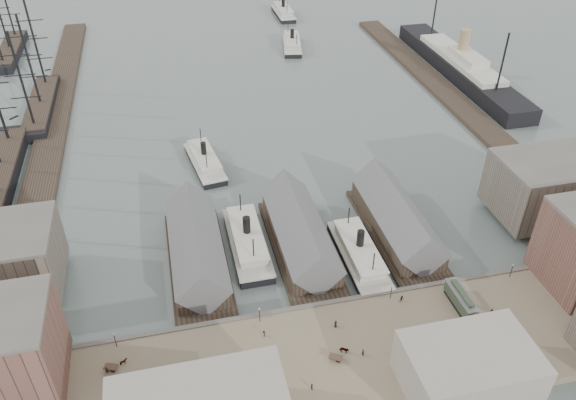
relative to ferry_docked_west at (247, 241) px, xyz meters
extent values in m
plane|color=#525F5B|center=(13.00, -19.85, -2.44)|extent=(900.00, 900.00, 0.00)
cube|color=#796952|center=(13.00, -39.85, -1.44)|extent=(180.00, 30.00, 2.00)
cube|color=#59544C|center=(13.00, -25.05, -1.29)|extent=(180.00, 1.20, 2.30)
cube|color=#2D231C|center=(-55.00, 80.15, -1.64)|extent=(10.00, 220.00, 1.60)
cube|color=#2D231C|center=(91.00, 70.15, -1.64)|extent=(10.00, 180.00, 1.60)
cube|color=#2D231C|center=(-13.00, -3.85, -1.84)|extent=(14.00, 42.00, 1.20)
cube|color=#2D231C|center=(-13.00, -2.85, 1.26)|extent=(12.00, 36.00, 5.00)
cube|color=#59595B|center=(-13.00, -2.85, 3.86)|extent=(12.60, 37.00, 12.60)
cube|color=#2D231C|center=(13.00, -3.85, -1.84)|extent=(14.00, 42.00, 1.20)
cube|color=#2D231C|center=(13.00, -2.85, 1.26)|extent=(12.00, 36.00, 5.00)
cube|color=#59595B|center=(13.00, -2.85, 3.86)|extent=(12.60, 37.00, 12.60)
cube|color=#2D231C|center=(39.00, -3.85, -1.84)|extent=(14.00, 42.00, 1.20)
cube|color=#2D231C|center=(39.00, -2.85, 1.26)|extent=(12.00, 36.00, 5.00)
cube|color=#59595B|center=(39.00, -2.85, 3.86)|extent=(12.60, 37.00, 12.60)
cube|color=#60564C|center=(81.00, -4.85, 7.06)|extent=(28.00, 20.00, 15.00)
cube|color=gray|center=(33.00, -51.85, 4.56)|extent=(24.00, 16.00, 10.00)
cylinder|color=black|center=(-32.00, -26.85, 1.36)|extent=(0.16, 0.16, 3.60)
sphere|color=beige|center=(-32.00, -26.85, 3.26)|extent=(0.44, 0.44, 0.44)
cylinder|color=black|center=(-2.00, -26.85, 1.36)|extent=(0.16, 0.16, 3.60)
sphere|color=beige|center=(-2.00, -26.85, 3.26)|extent=(0.44, 0.44, 0.44)
cylinder|color=black|center=(28.00, -26.85, 1.36)|extent=(0.16, 0.16, 3.60)
sphere|color=beige|center=(28.00, -26.85, 3.26)|extent=(0.44, 0.44, 0.44)
cylinder|color=black|center=(58.00, -26.85, 1.36)|extent=(0.16, 0.16, 3.60)
sphere|color=beige|center=(58.00, -26.85, 3.26)|extent=(0.44, 0.44, 0.44)
cube|color=black|center=(0.00, 0.00, -1.50)|extent=(8.32, 29.13, 1.87)
cube|color=beige|center=(0.00, 0.00, -0.15)|extent=(8.74, 29.13, 0.52)
cube|color=beige|center=(0.00, 0.00, 1.31)|extent=(6.76, 20.81, 2.29)
cube|color=beige|center=(0.00, 0.00, 2.76)|extent=(7.28, 22.89, 0.42)
cylinder|color=black|center=(0.00, 0.00, 5.05)|extent=(1.87, 1.87, 4.68)
cylinder|color=black|center=(0.00, 9.36, 4.84)|extent=(0.31, 0.31, 6.24)
cylinder|color=black|center=(0.00, -9.36, 4.84)|extent=(0.31, 0.31, 6.24)
cube|color=black|center=(26.00, -11.14, -1.54)|extent=(7.98, 27.93, 1.80)
cube|color=beige|center=(26.00, -11.14, -0.24)|extent=(8.38, 27.93, 0.50)
cube|color=beige|center=(26.00, -11.14, 1.15)|extent=(6.48, 19.95, 2.19)
cube|color=beige|center=(26.00, -11.14, 2.55)|extent=(6.98, 21.95, 0.40)
cylinder|color=black|center=(26.00, -11.14, 4.74)|extent=(1.80, 1.80, 4.49)
cylinder|color=black|center=(26.00, -2.16, 4.54)|extent=(0.30, 0.30, 5.99)
cylinder|color=black|center=(26.00, -20.11, 4.54)|extent=(0.30, 0.30, 5.99)
cube|color=black|center=(-6.16, 41.83, -1.62)|extent=(10.90, 26.36, 1.64)
cube|color=beige|center=(-6.16, 41.83, -0.43)|extent=(11.26, 26.41, 0.46)
cube|color=beige|center=(-6.16, 41.83, 0.85)|extent=(8.50, 18.93, 2.01)
cube|color=beige|center=(-6.16, 41.83, 2.13)|extent=(9.21, 20.80, 0.37)
cylinder|color=black|center=(-6.16, 41.83, 4.14)|extent=(1.64, 1.64, 4.11)
cylinder|color=black|center=(-6.16, 50.05, 3.95)|extent=(0.27, 0.27, 5.48)
cylinder|color=black|center=(-6.16, 33.61, 3.95)|extent=(0.27, 0.27, 5.48)
cube|color=black|center=(44.77, 135.95, -1.59)|extent=(12.40, 27.19, 1.69)
cube|color=beige|center=(44.77, 135.95, -0.38)|extent=(12.77, 27.27, 0.47)
cube|color=beige|center=(44.77, 135.95, 0.94)|extent=(9.58, 19.57, 2.06)
cube|color=beige|center=(44.77, 135.95, 2.25)|extent=(10.40, 21.50, 0.37)
cylinder|color=black|center=(44.77, 135.95, 4.31)|extent=(1.69, 1.69, 4.22)
cylinder|color=black|center=(44.77, 144.39, 4.12)|extent=(0.28, 0.28, 5.62)
cylinder|color=black|center=(44.77, 127.52, 4.12)|extent=(0.28, 0.28, 5.62)
cube|color=black|center=(51.45, 183.22, -1.58)|extent=(7.76, 26.86, 1.73)
cube|color=beige|center=(51.45, 183.22, -0.33)|extent=(8.14, 26.87, 0.48)
cube|color=beige|center=(51.45, 183.22, 1.01)|extent=(6.30, 19.19, 2.11)
cube|color=beige|center=(51.45, 183.22, 2.35)|extent=(6.78, 21.11, 0.38)
cylinder|color=black|center=(51.45, 183.22, 4.46)|extent=(1.73, 1.73, 4.31)
cylinder|color=black|center=(51.45, 174.59, 4.27)|extent=(0.29, 0.29, 5.75)
cube|color=black|center=(-60.27, 94.40, -0.70)|extent=(8.70, 50.24, 3.48)
cube|color=#2D231C|center=(-60.27, 94.40, 1.33)|extent=(8.21, 45.22, 0.58)
cylinder|color=black|center=(-60.27, 76.82, 16.89)|extent=(0.77, 0.77, 32.85)
cylinder|color=black|center=(-60.27, 94.40, 16.89)|extent=(0.77, 0.77, 32.85)
cylinder|color=black|center=(-60.27, 111.99, 16.89)|extent=(0.77, 0.77, 32.85)
cube|color=black|center=(-80.45, 156.63, -0.73)|extent=(8.55, 47.50, 3.42)
cube|color=#2D231C|center=(-80.45, 156.63, 1.27)|extent=(8.07, 42.75, 0.57)
cylinder|color=black|center=(-80.45, 173.25, 16.56)|extent=(0.76, 0.76, 32.30)
cube|color=black|center=(105.00, 89.76, 0.59)|extent=(13.11, 95.82, 6.05)
cube|color=beige|center=(105.00, 89.76, 4.62)|extent=(11.09, 55.47, 2.02)
cube|color=beige|center=(105.00, 84.72, 7.14)|extent=(8.07, 20.17, 3.03)
cylinder|color=tan|center=(105.00, 89.76, 11.68)|extent=(4.44, 4.44, 10.09)
cube|color=black|center=(41.87, -32.89, -0.02)|extent=(2.61, 9.97, 0.84)
cube|color=#2D3C2B|center=(41.87, -32.89, 1.76)|extent=(2.72, 10.49, 2.72)
cube|color=#59595B|center=(41.87, -32.89, 3.28)|extent=(2.94, 10.91, 0.31)
imported|color=black|center=(-30.47, -31.71, 0.28)|extent=(1.63, 1.55, 1.44)
cube|color=#3F2D21|center=(-32.90, -32.64, 0.46)|extent=(2.96, 2.33, 0.25)
cylinder|color=black|center=(-32.65, -33.29, 0.11)|extent=(1.06, 0.47, 1.10)
cylinder|color=black|center=(-33.15, -31.99, 0.11)|extent=(1.06, 0.47, 1.10)
imported|color=black|center=(12.99, -39.21, 0.38)|extent=(2.13, 1.77, 1.65)
cube|color=#3F2D21|center=(10.76, -40.56, 0.46)|extent=(3.00, 2.63, 0.25)
cylinder|color=black|center=(11.13, -41.16, 0.11)|extent=(0.98, 0.64, 1.10)
cylinder|color=black|center=(10.40, -39.96, 0.11)|extent=(0.98, 0.64, 1.10)
imported|color=black|center=(33.90, -45.18, 0.41)|extent=(1.78, 1.96, 1.70)
cube|color=#3F2D21|center=(31.36, -45.75, 0.46)|extent=(2.87, 2.03, 0.25)
cylinder|color=black|center=(31.52, -46.43, 0.11)|extent=(1.09, 0.32, 1.10)
cylinder|color=black|center=(31.21, -45.06, 0.11)|extent=(1.09, 0.32, 1.10)
imported|color=black|center=(-33.69, -33.21, 0.44)|extent=(0.79, 0.76, 1.75)
imported|color=black|center=(-29.73, -36.94, 0.41)|extent=(0.65, 0.83, 1.70)
imported|color=black|center=(-1.96, -31.14, 0.35)|extent=(0.73, 1.09, 1.57)
imported|color=black|center=(4.37, -46.00, 0.35)|extent=(0.61, 0.99, 1.57)
imported|color=black|center=(13.41, -32.13, 0.45)|extent=(0.93, 1.03, 1.77)
imported|color=black|center=(16.53, -40.61, 0.43)|extent=(0.61, 0.73, 1.73)
imported|color=black|center=(30.02, -28.46, 0.46)|extent=(0.91, 0.73, 1.80)
imported|color=black|center=(39.90, -43.78, 0.37)|extent=(1.18, 0.90, 1.61)
imported|color=black|center=(47.56, -36.56, 0.39)|extent=(1.01, 0.51, 1.66)
imported|color=black|center=(61.90, -44.70, 0.45)|extent=(0.90, 0.61, 1.79)
camera|label=1|loc=(-15.29, -109.30, 91.15)|focal=35.00mm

